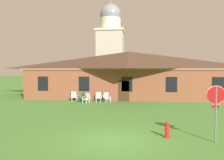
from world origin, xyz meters
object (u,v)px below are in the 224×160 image
at_px(stop_sign, 216,102).
at_px(lawn_chair_right_end, 107,97).
at_px(lawn_chair_near_door, 82,97).
at_px(lawn_chair_left_end, 87,98).
at_px(lawn_chair_middle, 99,97).
at_px(fire_hydrant, 167,130).
at_px(lawn_chair_by_porch, 74,96).

bearing_deg(stop_sign, lawn_chair_right_end, 118.15).
height_order(stop_sign, lawn_chair_near_door, stop_sign).
height_order(lawn_chair_left_end, lawn_chair_middle, same).
bearing_deg(lawn_chair_near_door, fire_hydrant, -59.21).
bearing_deg(lawn_chair_middle, lawn_chair_by_porch, 172.95).
xyz_separation_m(stop_sign, lawn_chair_by_porch, (-10.09, 12.87, -1.30)).
relative_size(lawn_chair_near_door, lawn_chair_right_end, 1.00).
xyz_separation_m(stop_sign, fire_hydrant, (-2.05, 0.50, -1.43)).
bearing_deg(stop_sign, lawn_chair_left_end, 126.18).
distance_m(lawn_chair_near_door, lawn_chair_right_end, 2.46).
bearing_deg(lawn_chair_middle, lawn_chair_left_end, -135.23).
bearing_deg(stop_sign, fire_hydrant, 166.18).
distance_m(lawn_chair_near_door, lawn_chair_middle, 1.62).
xyz_separation_m(lawn_chair_near_door, lawn_chair_left_end, (0.58, -0.66, 0.00)).
distance_m(stop_sign, lawn_chair_left_end, 14.37).
bearing_deg(lawn_chair_by_porch, stop_sign, -51.92).
distance_m(lawn_chair_left_end, lawn_chair_middle, 1.42).
height_order(lawn_chair_by_porch, lawn_chair_near_door, same).
bearing_deg(lawn_chair_left_end, lawn_chair_by_porch, 141.07).
bearing_deg(lawn_chair_near_door, lawn_chair_left_end, -48.88).
height_order(stop_sign, fire_hydrant, stop_sign).
relative_size(stop_sign, lawn_chair_left_end, 2.66).
bearing_deg(fire_hydrant, lawn_chair_by_porch, 123.02).
xyz_separation_m(stop_sign, lawn_chair_middle, (-7.44, 12.55, -1.30)).
bearing_deg(fire_hydrant, lawn_chair_near_door, 120.79).
distance_m(lawn_chair_near_door, fire_hydrant, 13.63).
bearing_deg(lawn_chair_middle, fire_hydrant, -65.89).
height_order(lawn_chair_right_end, fire_hydrant, lawn_chair_right_end).
bearing_deg(fire_hydrant, stop_sign, -13.82).
bearing_deg(lawn_chair_by_porch, lawn_chair_near_door, -31.94).
xyz_separation_m(stop_sign, lawn_chair_near_door, (-9.03, 12.21, -1.30)).
height_order(lawn_chair_middle, lawn_chair_right_end, same).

